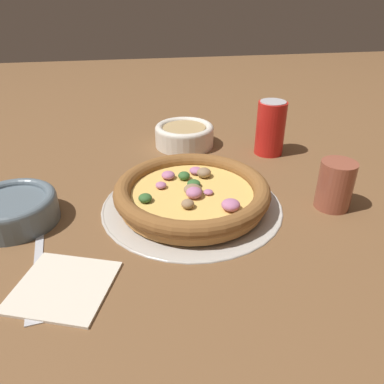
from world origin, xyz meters
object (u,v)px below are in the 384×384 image
at_px(pizza, 192,192).
at_px(bowl_near, 184,134).
at_px(napkin, 63,285).
at_px(drinking_cup, 335,185).
at_px(beverage_can, 270,128).
at_px(bowl_far, 13,208).
at_px(pizza_tray, 192,204).
at_px(fork, 37,277).

distance_m(pizza, bowl_near, 0.29).
bearing_deg(napkin, bowl_near, 63.09).
xyz_separation_m(drinking_cup, beverage_can, (-0.03, 0.25, 0.02)).
xyz_separation_m(bowl_far, napkin, (0.10, -0.18, -0.02)).
relative_size(napkin, beverage_can, 1.26).
height_order(pizza_tray, beverage_can, beverage_can).
relative_size(pizza_tray, pizza, 1.17).
bearing_deg(beverage_can, bowl_near, 156.79).
xyz_separation_m(pizza, bowl_near, (0.03, 0.29, 0.00)).
height_order(pizza, napkin, pizza).
bearing_deg(bowl_near, beverage_can, -23.21).
height_order(pizza, drinking_cup, drinking_cup).
height_order(bowl_far, napkin, bowl_far).
bearing_deg(pizza, bowl_far, -179.94).
xyz_separation_m(drinking_cup, fork, (-0.49, -0.11, -0.04)).
relative_size(drinking_cup, napkin, 0.56).
bearing_deg(bowl_far, pizza, 0.06).
height_order(pizza_tray, bowl_near, bowl_near).
relative_size(napkin, fork, 0.79).
bearing_deg(napkin, fork, 145.39).
bearing_deg(beverage_can, pizza, -136.72).
xyz_separation_m(bowl_near, napkin, (-0.24, -0.46, -0.02)).
xyz_separation_m(pizza, bowl_far, (-0.30, -0.00, -0.00)).
bearing_deg(fork, pizza_tray, 114.12).
relative_size(pizza_tray, bowl_near, 2.27).
relative_size(drinking_cup, fork, 0.44).
bearing_deg(fork, beverage_can, 120.04).
height_order(pizza, fork, pizza).
height_order(bowl_near, drinking_cup, drinking_cup).
bearing_deg(drinking_cup, bowl_far, 175.36).
height_order(pizza, beverage_can, beverage_can).
distance_m(fork, beverage_can, 0.59).
height_order(pizza_tray, bowl_far, bowl_far).
xyz_separation_m(bowl_far, fork, (0.06, -0.15, -0.02)).
bearing_deg(fork, drinking_cup, 94.46).
bearing_deg(bowl_far, beverage_can, 21.61).
distance_m(pizza_tray, fork, 0.29).
bearing_deg(beverage_can, napkin, -137.89).
bearing_deg(beverage_can, fork, -142.32).
height_order(pizza_tray, pizza, pizza).
bearing_deg(pizza_tray, bowl_far, -179.95).
bearing_deg(drinking_cup, napkin, -163.79).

